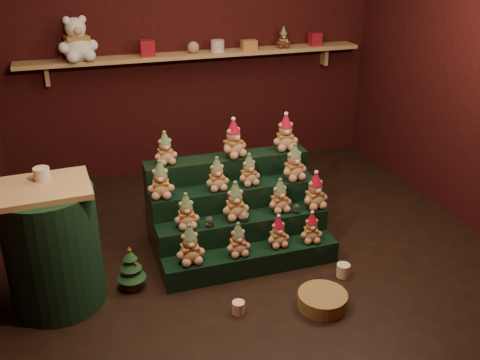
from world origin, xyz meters
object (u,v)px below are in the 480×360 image
object	(u,v)px
snow_globe_b	(244,216)
wicker_basket	(322,300)
riser_tier_front	(252,260)
brown_bear	(283,38)
snow_globe_c	(296,208)
mug_right	(343,270)
white_bear	(76,33)
mini_christmas_tree	(131,268)
snow_globe_a	(209,222)
side_table	(53,247)
mug_left	(238,307)

from	to	relation	value
snow_globe_b	wicker_basket	world-z (taller)	snow_globe_b
riser_tier_front	brown_bear	world-z (taller)	brown_bear
snow_globe_c	mug_right	bearing A→B (deg)	-65.48
snow_globe_c	white_bear	bearing A→B (deg)	128.32
mug_right	brown_bear	xyz separation A→B (m)	(0.42, 2.35, 1.37)
wicker_basket	white_bear	world-z (taller)	white_bear
mini_christmas_tree	wicker_basket	xyz separation A→B (m)	(1.25, -0.65, -0.12)
snow_globe_a	snow_globe_c	bearing A→B (deg)	0.00
mug_right	mini_christmas_tree	bearing A→B (deg)	167.36
snow_globe_b	snow_globe_c	bearing A→B (deg)	0.00
side_table	mug_left	world-z (taller)	side_table
wicker_basket	snow_globe_b	bearing A→B (deg)	113.83
snow_globe_c	mini_christmas_tree	world-z (taller)	snow_globe_c
snow_globe_a	wicker_basket	world-z (taller)	snow_globe_a
snow_globe_b	snow_globe_a	bearing A→B (deg)	180.00
riser_tier_front	side_table	distance (m)	1.49
snow_globe_a	mug_right	size ratio (longest dim) A/B	0.83
mug_left	snow_globe_c	bearing A→B (deg)	42.00
white_bear	brown_bear	xyz separation A→B (m)	(2.13, -0.00, -0.16)
side_table	mini_christmas_tree	world-z (taller)	side_table
riser_tier_front	mug_right	xyz separation A→B (m)	(0.64, -0.30, -0.04)
snow_globe_c	mug_right	size ratio (longest dim) A/B	0.75
mug_left	wicker_basket	world-z (taller)	wicker_basket
snow_globe_b	mug_left	world-z (taller)	snow_globe_b
riser_tier_front	white_bear	world-z (taller)	white_bear
brown_bear	mug_left	bearing A→B (deg)	-106.57
mini_christmas_tree	riser_tier_front	bearing A→B (deg)	-3.32
snow_globe_a	mug_right	distance (m)	1.10
mug_right	white_bear	distance (m)	3.28
wicker_basket	brown_bear	size ratio (longest dim) A/B	1.66
mini_christmas_tree	snow_globe_b	bearing A→B (deg)	6.58
snow_globe_b	riser_tier_front	bearing A→B (deg)	-86.59
side_table	white_bear	size ratio (longest dim) A/B	1.75
wicker_basket	mini_christmas_tree	bearing A→B (deg)	152.70
snow_globe_a	mug_left	world-z (taller)	snow_globe_a
mini_christmas_tree	mug_right	xyz separation A→B (m)	(1.57, -0.35, -0.13)
side_table	mug_left	size ratio (longest dim) A/B	10.29
mug_left	mug_right	world-z (taller)	mug_right
riser_tier_front	snow_globe_c	bearing A→B (deg)	20.18
snow_globe_b	mini_christmas_tree	size ratio (longest dim) A/B	0.26
snow_globe_a	riser_tier_front	bearing A→B (deg)	-28.47
side_table	mug_right	distance (m)	2.15
riser_tier_front	wicker_basket	size ratio (longest dim) A/B	3.97
white_bear	snow_globe_c	bearing A→B (deg)	-62.67
mini_christmas_tree	brown_bear	distance (m)	3.09
snow_globe_c	mug_left	world-z (taller)	snow_globe_c
mini_christmas_tree	white_bear	bearing A→B (deg)	93.75
mug_right	side_table	bearing A→B (deg)	170.17
riser_tier_front	brown_bear	bearing A→B (deg)	62.50
riser_tier_front	white_bear	xyz separation A→B (m)	(-1.06, 2.05, 1.49)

